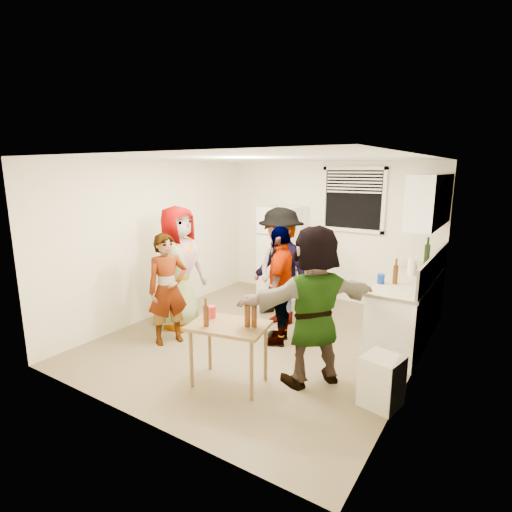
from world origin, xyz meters
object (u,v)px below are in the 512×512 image
Objects in this scene: beer_bottle_counter at (395,284)px; guest_back_right at (280,323)px; guest_grey at (181,325)px; guest_stripe at (170,341)px; wine_bottle at (426,265)px; red_cup at (211,317)px; refrigerator at (282,252)px; guest_orange at (311,380)px; blue_cup at (381,283)px; trash_bin at (382,382)px; serving_table at (229,383)px; kettle at (411,272)px; guest_black at (280,342)px; beer_bottle_table at (247,326)px; guest_back_left at (279,318)px.

guest_back_right is (-1.69, -0.03, -0.90)m from beer_bottle_counter.
guest_grey is 1.21× the size of guest_stripe.
wine_bottle is 2.46× the size of red_cup.
refrigerator reaches higher than guest_orange.
blue_cup reaches higher than trash_bin.
red_cup reaches higher than serving_table.
beer_bottle_counter is 1.58m from trash_bin.
blue_cup is at bearing -30.68° from refrigerator.
wine_bottle reaches higher than guest_grey.
red_cup is 0.07× the size of guest_grey.
wine_bottle is 0.18× the size of guest_orange.
kettle is 0.12× the size of guest_back_right.
blue_cup is 1.59m from guest_black.
red_cup is 0.09× the size of guest_stripe.
beer_bottle_counter is at bearing -163.33° from guest_orange.
beer_bottle_table reaches higher than guest_stripe.
guest_black is at bearing -30.80° from guest_stripe.
refrigerator is at bearing 149.32° from blue_cup.
guest_stripe is (-2.65, -1.46, -0.90)m from beer_bottle_counter.
wine_bottle reaches higher than blue_cup.
beer_bottle_counter is 0.15× the size of guest_black.
trash_bin is 0.29× the size of guest_grey.
guest_orange is (0.75, 0.56, 0.00)m from serving_table.
guest_back_left reaches higher than guest_stripe.
refrigerator is at bearing 134.86° from trash_bin.
red_cup is 0.07× the size of guest_orange.
blue_cup is 1.60m from guest_orange.
guest_grey is (-3.08, -2.26, -0.90)m from wine_bottle.
guest_black is (-1.62, 0.78, -0.25)m from trash_bin.
guest_orange is (-0.53, -1.35, -0.90)m from beer_bottle_counter.
red_cup is at bearing -118.58° from wine_bottle.
beer_bottle_counter is 3.20m from guest_grey.
refrigerator is 3.32m from beer_bottle_table.
beer_bottle_counter is at bearing -27.36° from refrigerator.
guest_back_right is at bearing -155.82° from kettle.
red_cup is at bearing -166.78° from trash_bin.
trash_bin is 1.65m from serving_table.
serving_table is (-1.12, -1.83, -0.90)m from blue_cup.
blue_cup is 2.27m from red_cup.
blue_cup reaches higher than guest_black.
beer_bottle_table is at bearing -117.51° from blue_cup.
blue_cup is 0.08× the size of guest_stripe.
blue_cup is 2.00m from beer_bottle_table.
red_cup is 1.78m from guest_grey.
beer_bottle_table is at bearing -10.18° from guest_orange.
serving_table reaches higher than guest_grey.
guest_back_left is 0.83× the size of guest_back_right.
serving_table is 0.56× the size of guest_back_left.
guest_grey is 1.54m from guest_back_right.
refrigerator is 2.82m from guest_stripe.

